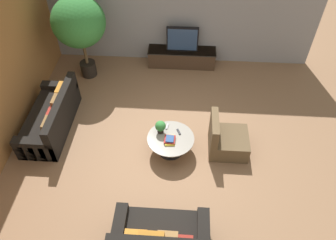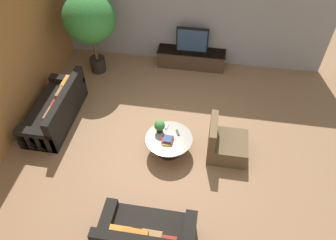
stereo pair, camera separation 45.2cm
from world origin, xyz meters
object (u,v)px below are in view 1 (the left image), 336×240
television (182,39)px  couch_by_wall (52,118)px  potted_plant_tabletop (160,127)px  coffee_table (171,142)px  media_console (182,57)px  potted_palm_tall (79,24)px  couch_near_entry (161,239)px  armchair_wicker (226,140)px

television → couch_by_wall: (-2.78, -2.55, -0.51)m
potted_plant_tabletop → coffee_table: bearing=-34.2°
media_console → television: bearing=-90.0°
coffee_table → media_console: bearing=87.8°
potted_palm_tall → potted_plant_tabletop: size_ratio=7.33×
couch_near_entry → couch_by_wall: bearing=-44.5°
media_console → armchair_wicker: 3.11m
potted_palm_tall → potted_plant_tabletop: bearing=-47.7°
coffee_table → potted_palm_tall: (-2.32, 2.46, 1.22)m
media_console → potted_palm_tall: bearing=-166.0°
coffee_table → armchair_wicker: (1.14, 0.13, -0.01)m
media_console → potted_plant_tabletop: size_ratio=6.22×
media_console → couch_by_wall: couch_by_wall is taller
armchair_wicker → potted_plant_tabletop: size_ratio=2.93×
couch_by_wall → potted_palm_tall: bearing=170.0°
couch_near_entry → potted_palm_tall: potted_palm_tall is taller
couch_near_entry → potted_palm_tall: 5.22m
armchair_wicker → coffee_table: bearing=96.5°
couch_near_entry → potted_plant_tabletop: couch_near_entry is taller
media_console → potted_plant_tabletop: 2.96m
television → potted_plant_tabletop: 2.95m
media_console → potted_plant_tabletop: (-0.33, -2.92, 0.33)m
media_console → coffee_table: bearing=-92.2°
couch_by_wall → armchair_wicker: size_ratio=2.27×
media_console → couch_near_entry: bearing=-91.7°
couch_by_wall → potted_palm_tall: size_ratio=0.91×
armchair_wicker → potted_palm_tall: (-3.47, 2.33, 1.23)m
television → couch_near_entry: television is taller
couch_by_wall → potted_plant_tabletop: bearing=81.5°
television → potted_plant_tabletop: (-0.33, -2.92, -0.23)m
couch_near_entry → potted_palm_tall: size_ratio=0.73×
couch_by_wall → armchair_wicker: (3.81, -0.38, -0.02)m
couch_by_wall → potted_plant_tabletop: 2.49m
media_console → potted_plant_tabletop: bearing=-96.5°
coffee_table → armchair_wicker: size_ratio=1.12×
potted_palm_tall → potted_plant_tabletop: (2.10, -2.31, -0.93)m
coffee_table → armchair_wicker: bearing=6.5°
media_console → potted_palm_tall: (-2.44, -0.61, 1.26)m
potted_palm_tall → armchair_wicker: bearing=-33.9°
media_console → couch_near_entry: size_ratio=1.17×
television → couch_near_entry: (-0.15, -5.14, -0.51)m
coffee_table → couch_by_wall: couch_by_wall is taller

